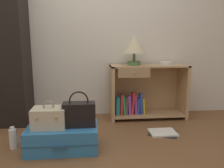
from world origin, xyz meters
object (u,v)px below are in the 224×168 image
at_px(handbag, 79,114).
at_px(open_book_on_floor, 163,133).
at_px(table_lamp, 134,45).
at_px(bottle, 13,138).
at_px(train_case, 49,117).
at_px(suitcase_large, 63,137).
at_px(bookshelf, 144,92).
at_px(bowl, 166,63).

xyz_separation_m(handbag, open_book_on_floor, (0.93, 0.28, -0.35)).
distance_m(table_lamp, bottle, 1.80).
height_order(train_case, bottle, train_case).
xyz_separation_m(table_lamp, bottle, (-1.35, -0.79, -0.89)).
bearing_deg(suitcase_large, handbag, -3.78).
distance_m(bookshelf, train_case, 1.44).
xyz_separation_m(bookshelf, open_book_on_floor, (0.08, -0.60, -0.35)).
height_order(bowl, handbag, bowl).
xyz_separation_m(train_case, bottle, (-0.37, 0.07, -0.23)).
distance_m(bookshelf, bowl, 0.48).
bearing_deg(table_lamp, bottle, -149.57).
distance_m(bowl, suitcase_large, 1.66).
relative_size(suitcase_large, open_book_on_floor, 1.74).
xyz_separation_m(bowl, train_case, (-1.41, -0.84, -0.42)).
distance_m(bowl, open_book_on_floor, 0.95).
height_order(bookshelf, train_case, bookshelf).
xyz_separation_m(bowl, handbag, (-1.13, -0.83, -0.40)).
xyz_separation_m(handbag, bottle, (-0.65, 0.06, -0.25)).
distance_m(suitcase_large, open_book_on_floor, 1.14).
bearing_deg(bowl, bottle, -156.59).
distance_m(bowl, bottle, 2.04).
bearing_deg(open_book_on_floor, handbag, -163.24).
height_order(train_case, handbag, handbag).
bearing_deg(bookshelf, open_book_on_floor, -82.13).
height_order(table_lamp, suitcase_large, table_lamp).
relative_size(table_lamp, suitcase_large, 0.58).
height_order(bookshelf, bottle, bookshelf).
bearing_deg(bookshelf, bottle, -151.58).
bearing_deg(bottle, suitcase_large, -6.06).
bearing_deg(train_case, bowl, 30.85).
distance_m(bookshelf, table_lamp, 0.65).
bearing_deg(bowl, suitcase_large, -147.52).
relative_size(bowl, bottle, 0.71).
height_order(bookshelf, suitcase_large, bookshelf).
distance_m(table_lamp, suitcase_large, 1.49).
distance_m(bottle, open_book_on_floor, 1.60).
relative_size(table_lamp, bottle, 1.79).
xyz_separation_m(table_lamp, handbag, (-0.70, -0.86, -0.64)).
bearing_deg(bottle, train_case, -10.93).
height_order(table_lamp, bottle, table_lamp).
xyz_separation_m(bowl, bottle, (-1.78, -0.77, -0.65)).
relative_size(bookshelf, suitcase_large, 1.51).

